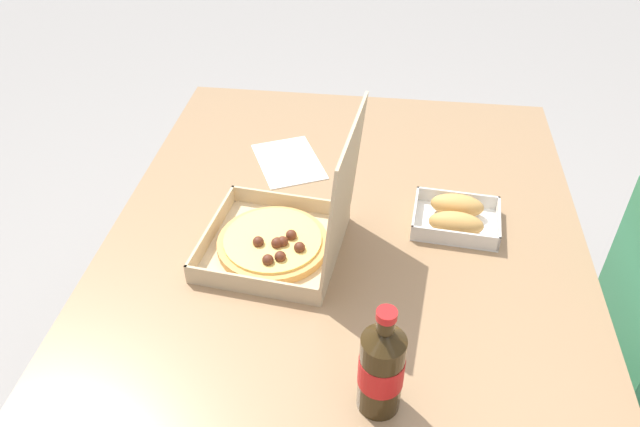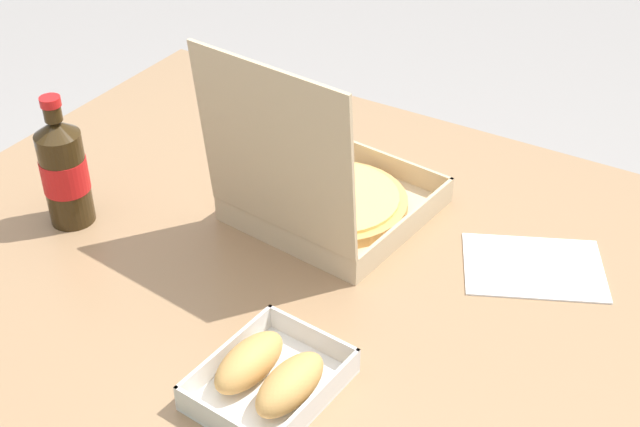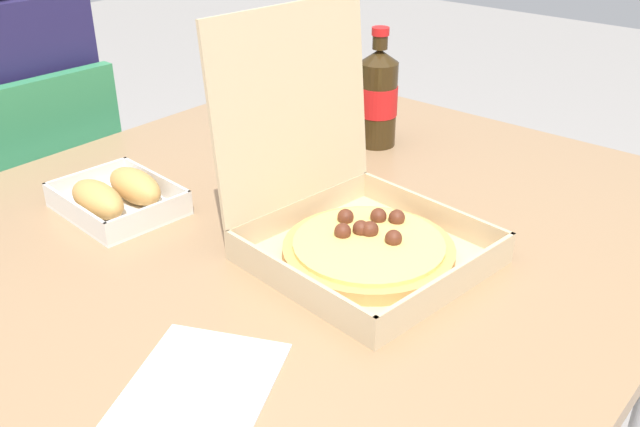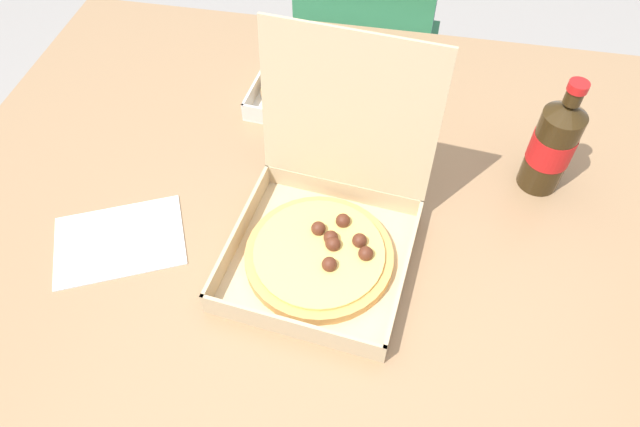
{
  "view_description": "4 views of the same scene",
  "coord_description": "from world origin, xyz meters",
  "px_view_note": "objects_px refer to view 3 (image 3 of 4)",
  "views": [
    {
      "loc": [
        1.01,
        0.07,
        1.61
      ],
      "look_at": [
        -0.01,
        -0.06,
        0.78
      ],
      "focal_mm": 34.38,
      "sensor_mm": 36.0,
      "label": 1
    },
    {
      "loc": [
        -0.54,
        0.87,
        1.54
      ],
      "look_at": [
        0.01,
        -0.05,
        0.79
      ],
      "focal_mm": 48.31,
      "sensor_mm": 36.0,
      "label": 2
    },
    {
      "loc": [
        -0.64,
        -0.64,
        1.23
      ],
      "look_at": [
        0.03,
        -0.08,
        0.77
      ],
      "focal_mm": 39.39,
      "sensor_mm": 36.0,
      "label": 3
    },
    {
      "loc": [
        0.14,
        -0.66,
        1.49
      ],
      "look_at": [
        0.04,
        -0.09,
        0.77
      ],
      "focal_mm": 32.0,
      "sensor_mm": 36.0,
      "label": 4
    }
  ],
  "objects_px": {
    "cola_bottle": "(378,97)",
    "paper_menu": "(195,395)",
    "chair": "(31,222)",
    "bread_side_box": "(117,195)",
    "pizza_box_open": "(355,223)"
  },
  "relations": [
    {
      "from": "pizza_box_open",
      "to": "cola_bottle",
      "type": "relative_size",
      "value": 1.52
    },
    {
      "from": "paper_menu",
      "to": "pizza_box_open",
      "type": "bearing_deg",
      "value": -16.76
    },
    {
      "from": "bread_side_box",
      "to": "paper_menu",
      "type": "xyz_separation_m",
      "value": [
        -0.2,
        -0.42,
        -0.02
      ]
    },
    {
      "from": "bread_side_box",
      "to": "cola_bottle",
      "type": "distance_m",
      "value": 0.51
    },
    {
      "from": "chair",
      "to": "pizza_box_open",
      "type": "height_order",
      "value": "pizza_box_open"
    },
    {
      "from": "pizza_box_open",
      "to": "bread_side_box",
      "type": "bearing_deg",
      "value": 110.32
    },
    {
      "from": "chair",
      "to": "cola_bottle",
      "type": "height_order",
      "value": "cola_bottle"
    },
    {
      "from": "chair",
      "to": "cola_bottle",
      "type": "xyz_separation_m",
      "value": [
        0.39,
        -0.67,
        0.34
      ]
    },
    {
      "from": "bread_side_box",
      "to": "cola_bottle",
      "type": "bearing_deg",
      "value": -17.0
    },
    {
      "from": "pizza_box_open",
      "to": "bread_side_box",
      "type": "xyz_separation_m",
      "value": [
        -0.14,
        0.36,
        -0.02
      ]
    },
    {
      "from": "pizza_box_open",
      "to": "cola_bottle",
      "type": "height_order",
      "value": "pizza_box_open"
    },
    {
      "from": "chair",
      "to": "paper_menu",
      "type": "height_order",
      "value": "chair"
    },
    {
      "from": "cola_bottle",
      "to": "paper_menu",
      "type": "distance_m",
      "value": 0.75
    },
    {
      "from": "chair",
      "to": "cola_bottle",
      "type": "distance_m",
      "value": 0.84
    },
    {
      "from": "chair",
      "to": "bread_side_box",
      "type": "bearing_deg",
      "value": -100.54
    }
  ]
}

